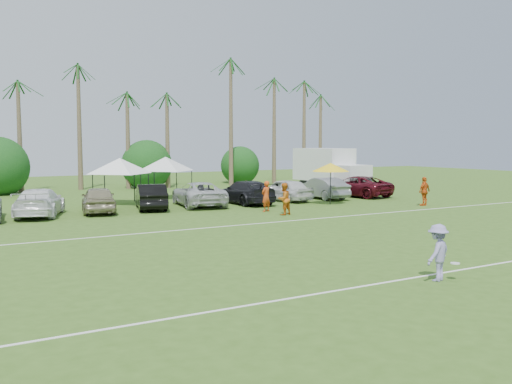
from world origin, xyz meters
TOP-DOWN VIEW (x-y plane):
  - ground at (0.00, 0.00)m, footprint 120.00×120.00m
  - field_lines at (0.00, 8.00)m, footprint 80.00×12.10m
  - palm_tree_4 at (-4.00, 38.00)m, footprint 2.40×2.40m
  - palm_tree_5 at (0.00, 38.00)m, footprint 2.40×2.40m
  - palm_tree_6 at (4.00, 38.00)m, footprint 2.40×2.40m
  - palm_tree_7 at (8.00, 38.00)m, footprint 2.40×2.40m
  - palm_tree_8 at (13.00, 38.00)m, footprint 2.40×2.40m
  - palm_tree_9 at (18.00, 38.00)m, footprint 2.40×2.40m
  - palm_tree_10 at (23.00, 38.00)m, footprint 2.40×2.40m
  - palm_tree_11 at (27.00, 38.00)m, footprint 2.40×2.40m
  - bush_tree_2 at (6.00, 39.00)m, footprint 4.00×4.00m
  - bush_tree_3 at (16.00, 39.00)m, footprint 4.00×4.00m
  - sideline_player_a at (6.03, 17.98)m, footprint 0.75×0.62m
  - sideline_player_b at (6.08, 16.18)m, footprint 0.99×0.85m
  - sideline_player_c at (16.23, 15.51)m, footprint 1.13×0.63m
  - box_truck at (17.78, 27.04)m, footprint 3.09×6.96m
  - canopy_tent_left at (-0.07, 25.92)m, footprint 4.30×4.30m
  - canopy_tent_right at (3.91, 28.12)m, footprint 4.27×4.27m
  - market_umbrella at (11.46, 18.95)m, footprint 2.41×2.41m
  - frisbee_player at (1.70, 1.42)m, footprint 1.21×0.92m
  - parked_car_3 at (-5.60, 22.43)m, footprint 3.76×5.64m
  - parked_car_4 at (-2.44, 22.33)m, footprint 2.70×4.73m
  - parked_car_5 at (0.72, 22.47)m, footprint 2.75×4.86m
  - parked_car_6 at (3.88, 22.55)m, footprint 3.43×5.81m
  - parked_car_7 at (7.04, 22.20)m, footprint 2.15×5.24m
  - parked_car_8 at (10.21, 22.38)m, footprint 2.34×4.64m
  - parked_car_9 at (13.37, 22.35)m, footprint 1.67×4.63m
  - parked_car_10 at (16.53, 22.39)m, footprint 3.46×5.82m

SIDE VIEW (x-z plane):
  - ground at x=0.00m, z-range 0.00..0.00m
  - field_lines at x=0.00m, z-range 0.00..0.01m
  - parked_car_3 at x=-5.60m, z-range 0.00..1.52m
  - parked_car_4 at x=-2.44m, z-range 0.00..1.52m
  - parked_car_5 at x=0.72m, z-range 0.00..1.52m
  - parked_car_6 at x=3.88m, z-range 0.00..1.52m
  - parked_car_7 at x=7.04m, z-range 0.00..1.52m
  - parked_car_8 at x=10.21m, z-range 0.00..1.52m
  - parked_car_9 at x=13.37m, z-range 0.00..1.52m
  - parked_car_10 at x=16.53m, z-range 0.00..1.52m
  - frisbee_player at x=1.70m, z-range 0.00..1.65m
  - sideline_player_b at x=6.08m, z-range 0.00..1.77m
  - sideline_player_a at x=6.03m, z-range 0.00..1.77m
  - sideline_player_c at x=16.23m, z-range 0.00..1.83m
  - bush_tree_2 at x=6.00m, z-range -0.20..3.80m
  - bush_tree_3 at x=16.00m, z-range -0.20..3.80m
  - box_truck at x=17.78m, z-range 0.12..3.61m
  - market_umbrella at x=11.46m, z-range 1.06..3.75m
  - canopy_tent_right at x=3.91m, z-range 1.23..4.69m
  - canopy_tent_left at x=-0.07m, z-range 1.24..4.73m
  - palm_tree_4 at x=-4.00m, z-range 3.03..11.93m
  - palm_tree_8 at x=13.00m, z-range 3.03..11.93m
  - palm_tree_5 at x=0.00m, z-range 3.40..13.30m
  - palm_tree_9 at x=18.00m, z-range 3.40..13.30m
  - palm_tree_6 at x=4.00m, z-range 3.76..14.66m
  - palm_tree_10 at x=23.00m, z-range 3.76..14.66m
  - palm_tree_7 at x=8.00m, z-range 4.11..16.01m
  - palm_tree_11 at x=27.00m, z-range 4.11..16.01m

